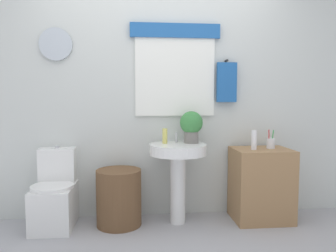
{
  "coord_description": "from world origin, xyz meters",
  "views": [
    {
      "loc": [
        -0.21,
        -2.18,
        1.21
      ],
      "look_at": [
        0.08,
        0.8,
        0.95
      ],
      "focal_mm": 34.53,
      "sensor_mm": 36.0,
      "label": 1
    }
  ],
  "objects_px": {
    "toilet": "(55,197)",
    "pedestal_sink": "(178,163)",
    "laundry_hamper": "(119,197)",
    "potted_plant": "(191,125)",
    "toothbrush_cup": "(271,143)",
    "soap_bottle": "(165,136)",
    "wooden_cabinet": "(261,184)",
    "lotion_bottle": "(254,140)"
  },
  "relations": [
    {
      "from": "pedestal_sink",
      "to": "soap_bottle",
      "type": "relative_size",
      "value": 5.27
    },
    {
      "from": "lotion_bottle",
      "to": "pedestal_sink",
      "type": "bearing_deg",
      "value": 176.89
    },
    {
      "from": "toilet",
      "to": "lotion_bottle",
      "type": "distance_m",
      "value": 1.97
    },
    {
      "from": "wooden_cabinet",
      "to": "soap_bottle",
      "type": "bearing_deg",
      "value": 177.0
    },
    {
      "from": "toilet",
      "to": "wooden_cabinet",
      "type": "height_order",
      "value": "toilet"
    },
    {
      "from": "toilet",
      "to": "pedestal_sink",
      "type": "distance_m",
      "value": 1.2
    },
    {
      "from": "pedestal_sink",
      "to": "soap_bottle",
      "type": "bearing_deg",
      "value": 157.38
    },
    {
      "from": "pedestal_sink",
      "to": "lotion_bottle",
      "type": "height_order",
      "value": "lotion_bottle"
    },
    {
      "from": "laundry_hamper",
      "to": "potted_plant",
      "type": "height_order",
      "value": "potted_plant"
    },
    {
      "from": "wooden_cabinet",
      "to": "laundry_hamper",
      "type": "bearing_deg",
      "value": 180.0
    },
    {
      "from": "laundry_hamper",
      "to": "potted_plant",
      "type": "distance_m",
      "value": 0.98
    },
    {
      "from": "toilet",
      "to": "potted_plant",
      "type": "distance_m",
      "value": 1.46
    },
    {
      "from": "potted_plant",
      "to": "soap_bottle",
      "type": "bearing_deg",
      "value": -177.8
    },
    {
      "from": "toilet",
      "to": "potted_plant",
      "type": "xyz_separation_m",
      "value": [
        1.3,
        0.03,
        0.67
      ]
    },
    {
      "from": "pedestal_sink",
      "to": "toothbrush_cup",
      "type": "height_order",
      "value": "toothbrush_cup"
    },
    {
      "from": "soap_bottle",
      "to": "lotion_bottle",
      "type": "xyz_separation_m",
      "value": [
        0.86,
        -0.09,
        -0.04
      ]
    },
    {
      "from": "soap_bottle",
      "to": "toothbrush_cup",
      "type": "xyz_separation_m",
      "value": [
        1.05,
        -0.03,
        -0.08
      ]
    },
    {
      "from": "soap_bottle",
      "to": "lotion_bottle",
      "type": "height_order",
      "value": "soap_bottle"
    },
    {
      "from": "wooden_cabinet",
      "to": "soap_bottle",
      "type": "height_order",
      "value": "soap_bottle"
    },
    {
      "from": "toothbrush_cup",
      "to": "toilet",
      "type": "bearing_deg",
      "value": 179.62
    },
    {
      "from": "soap_bottle",
      "to": "potted_plant",
      "type": "relative_size",
      "value": 0.47
    },
    {
      "from": "potted_plant",
      "to": "toothbrush_cup",
      "type": "bearing_deg",
      "value": -2.88
    },
    {
      "from": "laundry_hamper",
      "to": "toothbrush_cup",
      "type": "relative_size",
      "value": 2.89
    },
    {
      "from": "pedestal_sink",
      "to": "potted_plant",
      "type": "xyz_separation_m",
      "value": [
        0.14,
        0.06,
        0.36
      ]
    },
    {
      "from": "toilet",
      "to": "pedestal_sink",
      "type": "height_order",
      "value": "pedestal_sink"
    },
    {
      "from": "laundry_hamper",
      "to": "pedestal_sink",
      "type": "distance_m",
      "value": 0.65
    },
    {
      "from": "pedestal_sink",
      "to": "potted_plant",
      "type": "height_order",
      "value": "potted_plant"
    },
    {
      "from": "potted_plant",
      "to": "pedestal_sink",
      "type": "bearing_deg",
      "value": -156.8
    },
    {
      "from": "laundry_hamper",
      "to": "wooden_cabinet",
      "type": "relative_size",
      "value": 0.75
    },
    {
      "from": "laundry_hamper",
      "to": "soap_bottle",
      "type": "distance_m",
      "value": 0.73
    },
    {
      "from": "lotion_bottle",
      "to": "laundry_hamper",
      "type": "bearing_deg",
      "value": 178.24
    },
    {
      "from": "laundry_hamper",
      "to": "soap_bottle",
      "type": "xyz_separation_m",
      "value": [
        0.45,
        0.05,
        0.58
      ]
    },
    {
      "from": "toilet",
      "to": "wooden_cabinet",
      "type": "relative_size",
      "value": 1.05
    },
    {
      "from": "lotion_bottle",
      "to": "toothbrush_cup",
      "type": "xyz_separation_m",
      "value": [
        0.19,
        0.06,
        -0.04
      ]
    },
    {
      "from": "laundry_hamper",
      "to": "pedestal_sink",
      "type": "relative_size",
      "value": 0.69
    },
    {
      "from": "toilet",
      "to": "toothbrush_cup",
      "type": "distance_m",
      "value": 2.15
    },
    {
      "from": "toilet",
      "to": "laundry_hamper",
      "type": "height_order",
      "value": "toilet"
    },
    {
      "from": "toothbrush_cup",
      "to": "pedestal_sink",
      "type": "bearing_deg",
      "value": -178.76
    },
    {
      "from": "soap_bottle",
      "to": "potted_plant",
      "type": "bearing_deg",
      "value": 2.2
    },
    {
      "from": "soap_bottle",
      "to": "toothbrush_cup",
      "type": "height_order",
      "value": "soap_bottle"
    },
    {
      "from": "laundry_hamper",
      "to": "pedestal_sink",
      "type": "height_order",
      "value": "pedestal_sink"
    },
    {
      "from": "potted_plant",
      "to": "laundry_hamper",
      "type": "bearing_deg",
      "value": -175.14
    }
  ]
}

